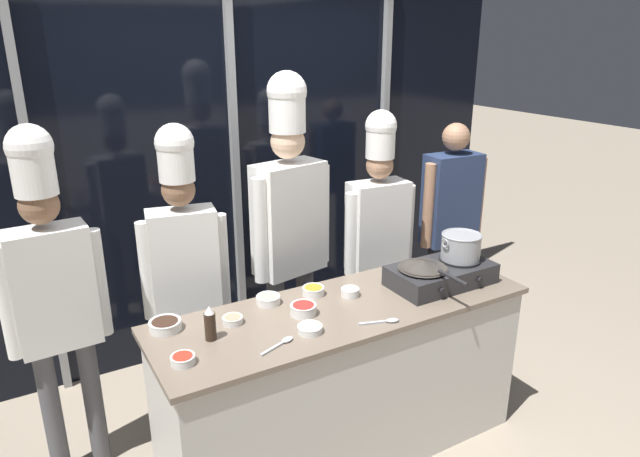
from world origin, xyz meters
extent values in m
plane|color=gray|center=(0.00, 0.00, 0.00)|extent=(24.00, 24.00, 0.00)
cube|color=black|center=(0.00, 1.46, 1.35)|extent=(4.46, 0.04, 2.70)
cube|color=gray|center=(-1.26, 1.42, 1.35)|extent=(0.05, 0.05, 2.70)
cube|color=gray|center=(0.00, 1.42, 1.35)|extent=(0.05, 0.05, 2.70)
cube|color=gray|center=(1.26, 1.42, 1.35)|extent=(0.05, 0.05, 2.70)
cube|color=beige|center=(0.00, 0.00, 0.43)|extent=(1.95, 0.62, 0.86)
cube|color=#756656|center=(0.00, 0.00, 0.88)|extent=(2.01, 0.65, 0.03)
cube|color=#28282B|center=(0.62, -0.04, 0.95)|extent=(0.59, 0.31, 0.11)
cylinder|color=black|center=(0.48, -0.04, 1.01)|extent=(0.23, 0.23, 0.01)
cylinder|color=black|center=(0.48, -0.20, 0.95)|extent=(0.03, 0.01, 0.03)
cylinder|color=black|center=(0.75, -0.04, 1.01)|extent=(0.23, 0.23, 0.01)
cylinder|color=black|center=(0.75, -0.20, 0.95)|extent=(0.03, 0.01, 0.03)
cylinder|color=#38332D|center=(0.48, -0.04, 1.02)|extent=(0.26, 0.26, 0.01)
cone|color=#38332D|center=(0.48, -0.04, 1.04)|extent=(0.27, 0.27, 0.05)
cylinder|color=black|center=(0.48, -0.27, 1.05)|extent=(0.02, 0.21, 0.02)
cylinder|color=#93969B|center=(0.75, -0.04, 1.09)|extent=(0.22, 0.22, 0.14)
torus|color=#93969B|center=(0.75, -0.04, 1.16)|extent=(0.22, 0.22, 0.01)
torus|color=#93969B|center=(0.63, -0.04, 1.13)|extent=(0.01, 0.05, 0.05)
torus|color=#93969B|center=(0.87, -0.04, 1.13)|extent=(0.01, 0.05, 0.05)
cylinder|color=#332319|center=(-0.71, 0.03, 0.96)|extent=(0.05, 0.05, 0.13)
cone|color=white|center=(-0.71, 0.03, 1.04)|extent=(0.05, 0.05, 0.04)
cylinder|color=white|center=(-0.33, 0.23, 0.91)|extent=(0.12, 0.12, 0.04)
torus|color=white|center=(-0.33, 0.23, 0.93)|extent=(0.13, 0.13, 0.01)
cylinder|color=#E0C689|center=(-0.33, 0.23, 0.92)|extent=(0.10, 0.10, 0.02)
cylinder|color=white|center=(-0.88, -0.11, 0.91)|extent=(0.10, 0.10, 0.04)
torus|color=white|center=(-0.88, -0.11, 0.93)|extent=(0.11, 0.11, 0.01)
cylinder|color=#B22D1E|center=(-0.88, -0.11, 0.92)|extent=(0.09, 0.09, 0.02)
cylinder|color=white|center=(-0.28, -0.14, 0.91)|extent=(0.12, 0.12, 0.03)
torus|color=white|center=(-0.28, -0.14, 0.92)|extent=(0.12, 0.12, 0.01)
cylinder|color=beige|center=(-0.28, -0.14, 0.92)|extent=(0.10, 0.10, 0.02)
cylinder|color=white|center=(0.09, 0.09, 0.91)|extent=(0.10, 0.10, 0.04)
torus|color=white|center=(0.09, 0.09, 0.93)|extent=(0.10, 0.10, 0.01)
cylinder|color=silver|center=(0.09, 0.09, 0.92)|extent=(0.08, 0.08, 0.02)
cylinder|color=white|center=(-0.07, 0.20, 0.91)|extent=(0.12, 0.12, 0.04)
torus|color=white|center=(-0.07, 0.20, 0.93)|extent=(0.12, 0.12, 0.01)
cylinder|color=orange|center=(-0.07, 0.20, 0.92)|extent=(0.10, 0.10, 0.02)
cylinder|color=white|center=(-0.87, 0.22, 0.91)|extent=(0.15, 0.15, 0.04)
torus|color=white|center=(-0.87, 0.22, 0.94)|extent=(0.15, 0.15, 0.01)
cylinder|color=#382319|center=(-0.87, 0.22, 0.93)|extent=(0.12, 0.12, 0.02)
cylinder|color=white|center=(-0.22, 0.03, 0.92)|extent=(0.13, 0.13, 0.05)
torus|color=white|center=(-0.22, 0.03, 0.94)|extent=(0.13, 0.13, 0.01)
cylinder|color=red|center=(-0.22, 0.03, 0.93)|extent=(0.11, 0.11, 0.03)
cylinder|color=white|center=(-0.57, 0.12, 0.91)|extent=(0.10, 0.10, 0.03)
torus|color=white|center=(-0.57, 0.12, 0.93)|extent=(0.10, 0.10, 0.01)
cylinder|color=#9E896B|center=(-0.57, 0.12, 0.92)|extent=(0.08, 0.08, 0.02)
cube|color=#B2B5BA|center=(-0.51, -0.20, 0.90)|extent=(0.13, 0.06, 0.01)
ellipsoid|color=#B2B5BA|center=(-0.41, -0.16, 0.90)|extent=(0.07, 0.06, 0.02)
cube|color=#B2B5BA|center=(0.02, -0.23, 0.90)|extent=(0.14, 0.06, 0.01)
ellipsoid|color=#B2B5BA|center=(0.12, -0.26, 0.90)|extent=(0.07, 0.06, 0.02)
cylinder|color=#4C4C51|center=(-1.19, 0.59, 0.38)|extent=(0.10, 0.10, 0.76)
cylinder|color=#4C4C51|center=(-1.40, 0.58, 0.38)|extent=(0.10, 0.10, 0.76)
cube|color=white|center=(-1.30, 0.58, 1.06)|extent=(0.38, 0.21, 0.61)
cylinder|color=white|center=(-1.09, 0.57, 1.05)|extent=(0.07, 0.07, 0.56)
cylinder|color=white|center=(-1.50, 0.54, 1.05)|extent=(0.07, 0.07, 0.56)
sphere|color=brown|center=(-1.30, 0.58, 1.48)|extent=(0.18, 0.18, 0.18)
cylinder|color=white|center=(-1.30, 0.58, 1.64)|extent=(0.19, 0.19, 0.22)
sphere|color=white|center=(-1.30, 0.58, 1.75)|extent=(0.20, 0.20, 0.20)
cylinder|color=#4C4C51|center=(-0.53, 0.62, 0.37)|extent=(0.09, 0.09, 0.74)
cylinder|color=#4C4C51|center=(-0.73, 0.66, 0.37)|extent=(0.09, 0.09, 0.74)
cube|color=white|center=(-0.63, 0.64, 1.04)|extent=(0.39, 0.25, 0.60)
cylinder|color=white|center=(-0.44, 0.57, 1.03)|extent=(0.07, 0.07, 0.55)
cylinder|color=white|center=(-0.84, 0.65, 1.03)|extent=(0.07, 0.07, 0.55)
sphere|color=brown|center=(-0.63, 0.64, 1.45)|extent=(0.18, 0.18, 0.18)
cylinder|color=white|center=(-0.63, 0.64, 1.60)|extent=(0.19, 0.19, 0.20)
sphere|color=white|center=(-0.63, 0.64, 1.70)|extent=(0.20, 0.20, 0.20)
cylinder|color=#4C4C51|center=(0.14, 0.69, 0.42)|extent=(0.11, 0.11, 0.84)
cylinder|color=#4C4C51|center=(-0.08, 0.65, 0.42)|extent=(0.11, 0.11, 0.84)
cube|color=white|center=(0.03, 0.67, 1.17)|extent=(0.46, 0.30, 0.68)
cylinder|color=white|center=(0.27, 0.68, 1.16)|extent=(0.08, 0.08, 0.62)
cylinder|color=white|center=(-0.20, 0.59, 1.16)|extent=(0.08, 0.08, 0.62)
sphere|color=beige|center=(0.03, 0.67, 1.64)|extent=(0.20, 0.20, 0.20)
cylinder|color=white|center=(0.03, 0.67, 1.80)|extent=(0.21, 0.21, 0.23)
sphere|color=white|center=(0.03, 0.67, 1.92)|extent=(0.23, 0.23, 0.23)
cylinder|color=#2D3856|center=(0.77, 0.63, 0.37)|extent=(0.10, 0.10, 0.73)
cylinder|color=#2D3856|center=(0.56, 0.65, 0.37)|extent=(0.10, 0.10, 0.73)
cube|color=white|center=(0.66, 0.64, 1.03)|extent=(0.40, 0.23, 0.59)
cylinder|color=white|center=(0.87, 0.59, 1.01)|extent=(0.08, 0.08, 0.54)
cylinder|color=white|center=(0.44, 0.62, 1.01)|extent=(0.08, 0.08, 0.54)
sphere|color=#A87A5B|center=(0.66, 0.64, 1.43)|extent=(0.17, 0.17, 0.17)
cylinder|color=white|center=(0.66, 0.64, 1.58)|extent=(0.18, 0.18, 0.20)
sphere|color=white|center=(0.66, 0.64, 1.68)|extent=(0.20, 0.20, 0.20)
cylinder|color=#232326|center=(1.40, 0.63, 0.40)|extent=(0.10, 0.10, 0.79)
cylinder|color=#232326|center=(1.19, 0.65, 0.40)|extent=(0.10, 0.10, 0.79)
cube|color=navy|center=(1.29, 0.64, 1.12)|extent=(0.40, 0.23, 0.64)
cylinder|color=#A87A5B|center=(1.51, 0.59, 1.10)|extent=(0.08, 0.08, 0.59)
cylinder|color=#A87A5B|center=(1.07, 0.62, 1.10)|extent=(0.08, 0.08, 0.59)
sphere|color=#A87A5B|center=(1.29, 0.64, 1.56)|extent=(0.19, 0.19, 0.19)
camera|label=1|loc=(-1.43, -2.22, 2.24)|focal=32.00mm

